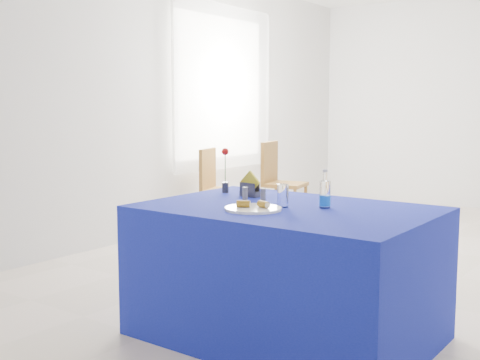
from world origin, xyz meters
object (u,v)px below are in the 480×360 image
water_bottle (325,195)px  chair_win_a (216,184)px  chair_win_b (278,177)px  plate (253,209)px  blue_table (286,272)px

water_bottle → chair_win_a: 3.15m
water_bottle → chair_win_b: (-2.04, 2.69, -0.29)m
chair_win_a → water_bottle: bearing=-147.6°
plate → blue_table: plate is taller
water_bottle → chair_win_a: size_ratio=0.24×
blue_table → chair_win_b: (-1.85, 2.78, 0.17)m
chair_win_b → water_bottle: bearing=-154.3°
blue_table → water_bottle: size_ratio=7.44×
water_bottle → chair_win_a: water_bottle is taller
chair_win_a → blue_table: bearing=-151.3°
chair_win_b → plate: bearing=-161.0°
blue_table → water_bottle: water_bottle is taller
plate → water_bottle: water_bottle is taller
chair_win_a → chair_win_b: size_ratio=0.94×
blue_table → water_bottle: (0.19, 0.10, 0.45)m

